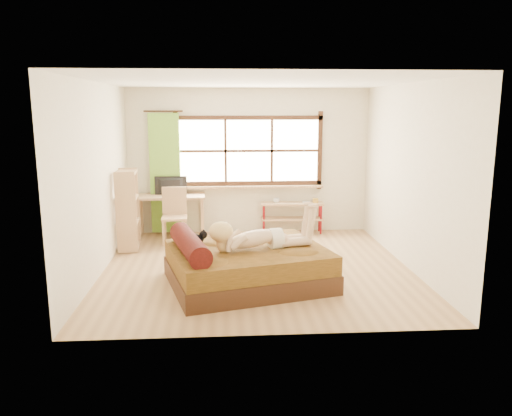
{
  "coord_description": "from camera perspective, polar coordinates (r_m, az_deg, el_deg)",
  "views": [
    {
      "loc": [
        -0.48,
        -7.1,
        2.34
      ],
      "look_at": [
        0.0,
        0.2,
        0.87
      ],
      "focal_mm": 35.0,
      "sensor_mm": 36.0,
      "label": 1
    }
  ],
  "objects": [
    {
      "name": "bed",
      "position": [
        6.73,
        -1.31,
        -6.5
      ],
      "size": [
        2.37,
        2.08,
        0.77
      ],
      "rotation": [
        0.0,
        0.0,
        0.26
      ],
      "color": "#331E0F",
      "rests_on": "floor"
    },
    {
      "name": "monitor",
      "position": [
        9.25,
        -9.72,
        2.52
      ],
      "size": [
        0.59,
        0.1,
        0.34
      ],
      "primitive_type": "imported",
      "rotation": [
        0.0,
        0.0,
        3.19
      ],
      "color": "black",
      "rests_on": "desk"
    },
    {
      "name": "pipe_shelf",
      "position": [
        9.45,
        4.22,
        -0.31
      ],
      "size": [
        1.18,
        0.35,
        0.66
      ],
      "rotation": [
        0.0,
        0.0,
        -0.05
      ],
      "color": "tan",
      "rests_on": "floor"
    },
    {
      "name": "floor",
      "position": [
        7.49,
        0.09,
        -6.83
      ],
      "size": [
        4.5,
        4.5,
        0.0
      ],
      "primitive_type": "plane",
      "color": "#9E754C",
      "rests_on": "ground"
    },
    {
      "name": "cup",
      "position": [
        9.38,
        2.35,
        0.87
      ],
      "size": [
        0.12,
        0.12,
        0.09
      ],
      "primitive_type": "imported",
      "rotation": [
        0.0,
        0.0,
        -0.05
      ],
      "color": "gray",
      "rests_on": "pipe_shelf"
    },
    {
      "name": "wall_left",
      "position": [
        7.38,
        -17.64,
        3.13
      ],
      "size": [
        0.0,
        4.5,
        4.5
      ],
      "primitive_type": "plane",
      "rotation": [
        1.57,
        0.0,
        1.57
      ],
      "color": "silver",
      "rests_on": "floor"
    },
    {
      "name": "ceiling",
      "position": [
        7.12,
        0.1,
        14.27
      ],
      "size": [
        4.5,
        4.5,
        0.0
      ],
      "primitive_type": "plane",
      "rotation": [
        3.14,
        0.0,
        0.0
      ],
      "color": "white",
      "rests_on": "wall_back"
    },
    {
      "name": "kitten",
      "position": [
        6.75,
        -7.08,
        -3.42
      ],
      "size": [
        0.32,
        0.2,
        0.24
      ],
      "primitive_type": null,
      "rotation": [
        0.0,
        0.0,
        0.26
      ],
      "color": "black",
      "rests_on": "bed"
    },
    {
      "name": "wall_right",
      "position": [
        7.67,
        17.15,
        3.45
      ],
      "size": [
        0.0,
        4.5,
        4.5
      ],
      "primitive_type": "plane",
      "rotation": [
        1.57,
        0.0,
        -1.57
      ],
      "color": "silver",
      "rests_on": "floor"
    },
    {
      "name": "bookshelf",
      "position": [
        8.57,
        -14.46,
        -0.17
      ],
      "size": [
        0.38,
        0.61,
        1.33
      ],
      "rotation": [
        0.0,
        0.0,
        0.09
      ],
      "color": "tan",
      "rests_on": "floor"
    },
    {
      "name": "chair",
      "position": [
        8.91,
        -9.29,
        -0.43
      ],
      "size": [
        0.45,
        0.45,
        0.97
      ],
      "rotation": [
        0.0,
        0.0,
        0.04
      ],
      "color": "tan",
      "rests_on": "floor"
    },
    {
      "name": "wall_front",
      "position": [
        4.97,
        1.86,
        -0.13
      ],
      "size": [
        4.5,
        0.0,
        4.5
      ],
      "primitive_type": "plane",
      "rotation": [
        -1.57,
        0.0,
        0.0
      ],
      "color": "silver",
      "rests_on": "floor"
    },
    {
      "name": "curtain",
      "position": [
        9.37,
        -10.33,
        3.9
      ],
      "size": [
        0.55,
        0.1,
        2.2
      ],
      "primitive_type": "cube",
      "color": "#5D9729",
      "rests_on": "wall_back"
    },
    {
      "name": "book",
      "position": [
        9.45,
        5.36,
        0.68
      ],
      "size": [
        0.16,
        0.21,
        0.02
      ],
      "primitive_type": "imported",
      "rotation": [
        0.0,
        0.0,
        -0.05
      ],
      "color": "gray",
      "rests_on": "pipe_shelf"
    },
    {
      "name": "window",
      "position": [
        9.37,
        -0.83,
        6.29
      ],
      "size": [
        2.8,
        0.16,
        1.46
      ],
      "color": "#FFEDBF",
      "rests_on": "wall_back"
    },
    {
      "name": "wall_back",
      "position": [
        9.41,
        -0.84,
        5.34
      ],
      "size": [
        4.5,
        0.0,
        4.5
      ],
      "primitive_type": "plane",
      "rotation": [
        1.57,
        0.0,
        0.0
      ],
      "color": "silver",
      "rests_on": "floor"
    },
    {
      "name": "desk",
      "position": [
        9.25,
        -9.7,
        0.82
      ],
      "size": [
        1.26,
        0.62,
        0.77
      ],
      "rotation": [
        0.0,
        0.0,
        0.04
      ],
      "color": "tan",
      "rests_on": "floor"
    },
    {
      "name": "woman",
      "position": [
        6.56,
        0.41,
        -2.12
      ],
      "size": [
        1.47,
        0.76,
        0.61
      ],
      "primitive_type": null,
      "rotation": [
        0.0,
        0.0,
        0.26
      ],
      "color": "#D3AC88",
      "rests_on": "bed"
    }
  ]
}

